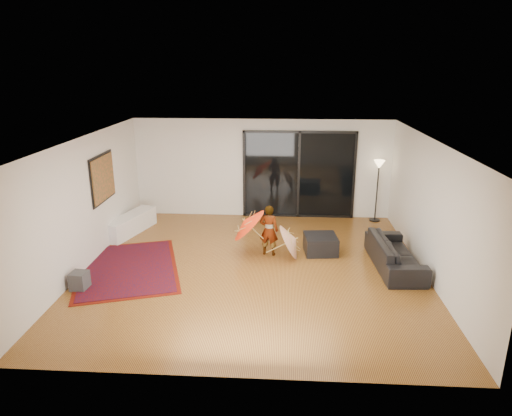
# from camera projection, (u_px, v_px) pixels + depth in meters

# --- Properties ---
(floor) EXTENTS (7.00, 7.00, 0.00)m
(floor) POSITION_uv_depth(u_px,v_px,m) (254.00, 268.00, 9.57)
(floor) COLOR olive
(floor) RESTS_ON ground
(ceiling) EXTENTS (7.00, 7.00, 0.00)m
(ceiling) POSITION_uv_depth(u_px,v_px,m) (254.00, 140.00, 8.75)
(ceiling) COLOR white
(ceiling) RESTS_ON wall_back
(wall_back) EXTENTS (7.00, 0.00, 7.00)m
(wall_back) POSITION_uv_depth(u_px,v_px,m) (262.00, 169.00, 12.49)
(wall_back) COLOR silver
(wall_back) RESTS_ON floor
(wall_front) EXTENTS (7.00, 0.00, 7.00)m
(wall_front) POSITION_uv_depth(u_px,v_px,m) (236.00, 289.00, 5.84)
(wall_front) COLOR silver
(wall_front) RESTS_ON floor
(wall_left) EXTENTS (0.00, 7.00, 7.00)m
(wall_left) POSITION_uv_depth(u_px,v_px,m) (84.00, 204.00, 9.37)
(wall_left) COLOR silver
(wall_left) RESTS_ON floor
(wall_right) EXTENTS (0.00, 7.00, 7.00)m
(wall_right) POSITION_uv_depth(u_px,v_px,m) (431.00, 210.00, 8.96)
(wall_right) COLOR silver
(wall_right) RESTS_ON floor
(sliding_door) EXTENTS (3.06, 0.07, 2.40)m
(sliding_door) POSITION_uv_depth(u_px,v_px,m) (299.00, 175.00, 12.45)
(sliding_door) COLOR black
(sliding_door) RESTS_ON wall_back
(painting) EXTENTS (0.04, 1.28, 1.08)m
(painting) POSITION_uv_depth(u_px,v_px,m) (103.00, 178.00, 10.23)
(painting) COLOR black
(painting) RESTS_ON wall_left
(media_console) EXTENTS (0.90, 1.76, 0.48)m
(media_console) POSITION_uv_depth(u_px,v_px,m) (131.00, 224.00, 11.51)
(media_console) COLOR white
(media_console) RESTS_ON floor
(speaker) EXTENTS (0.33, 0.33, 0.35)m
(speaker) POSITION_uv_depth(u_px,v_px,m) (79.00, 281.00, 8.65)
(speaker) COLOR #424244
(speaker) RESTS_ON floor
(persian_rug) EXTENTS (2.74, 3.26, 0.02)m
(persian_rug) POSITION_uv_depth(u_px,v_px,m) (128.00, 268.00, 9.56)
(persian_rug) COLOR #5C1107
(persian_rug) RESTS_ON floor
(sofa) EXTENTS (0.93, 2.12, 0.61)m
(sofa) POSITION_uv_depth(u_px,v_px,m) (395.00, 254.00, 9.55)
(sofa) COLOR black
(sofa) RESTS_ON floor
(ottoman) EXTENTS (0.78, 0.78, 0.41)m
(ottoman) POSITION_uv_depth(u_px,v_px,m) (320.00, 244.00, 10.32)
(ottoman) COLOR black
(ottoman) RESTS_ON floor
(floor_lamp) EXTENTS (0.29, 0.29, 1.68)m
(floor_lamp) POSITION_uv_depth(u_px,v_px,m) (378.00, 173.00, 12.08)
(floor_lamp) COLOR black
(floor_lamp) RESTS_ON floor
(child) EXTENTS (0.46, 0.35, 1.15)m
(child) POSITION_uv_depth(u_px,v_px,m) (269.00, 230.00, 10.10)
(child) COLOR #999999
(child) RESTS_ON floor
(parasol_orange) EXTENTS (0.76, 0.91, 0.90)m
(parasol_orange) POSITION_uv_depth(u_px,v_px,m) (244.00, 224.00, 10.04)
(parasol_orange) COLOR red
(parasol_orange) RESTS_ON child
(parasol_white) EXTENTS (0.55, 0.82, 0.92)m
(parasol_white) POSITION_uv_depth(u_px,v_px,m) (296.00, 236.00, 9.95)
(parasol_white) COLOR beige
(parasol_white) RESTS_ON floor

